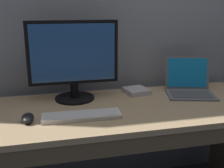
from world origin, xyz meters
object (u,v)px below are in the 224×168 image
laptop_space_gray (189,86)px  wired_keyboard (82,116)px  computer_mouse (28,118)px  external_monitor (74,60)px  external_drive_box (136,91)px

laptop_space_gray → wired_keyboard: bearing=-161.2°
computer_mouse → external_monitor: bearing=48.0°
laptop_space_gray → external_monitor: external_monitor is taller
computer_mouse → laptop_space_gray: bearing=14.0°
laptop_space_gray → external_monitor: bearing=176.5°
computer_mouse → external_drive_box: (0.68, 0.33, -0.00)m
external_drive_box → external_monitor: bearing=-175.1°
external_monitor → computer_mouse: size_ratio=4.89×
computer_mouse → external_drive_box: bearing=26.2°
wired_keyboard → external_drive_box: external_drive_box is taller
laptop_space_gray → wired_keyboard: laptop_space_gray is taller
wired_keyboard → computer_mouse: bearing=177.4°
wired_keyboard → external_drive_box: size_ratio=2.63×
laptop_space_gray → external_drive_box: laptop_space_gray is taller
laptop_space_gray → computer_mouse: laptop_space_gray is taller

